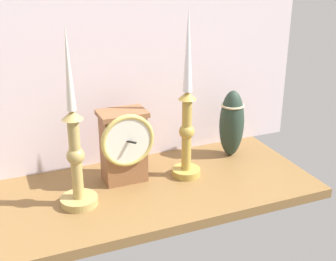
{
  "coord_description": "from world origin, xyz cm",
  "views": [
    {
      "loc": [
        -24.42,
        -93.31,
        54.89
      ],
      "look_at": [
        14.51,
        0.0,
        14.0
      ],
      "focal_mm": 49.5,
      "sensor_mm": 36.0,
      "label": 1
    }
  ],
  "objects_px": {
    "mantel_clock": "(124,145)",
    "candlestick_tall_left": "(187,118)",
    "candlestick_tall_center": "(75,153)",
    "tall_ceramic_vase": "(232,123)"
  },
  "relations": [
    {
      "from": "candlestick_tall_center",
      "to": "tall_ceramic_vase",
      "type": "distance_m",
      "value": 0.46
    },
    {
      "from": "mantel_clock",
      "to": "candlestick_tall_center",
      "type": "distance_m",
      "value": 0.15
    },
    {
      "from": "mantel_clock",
      "to": "candlestick_tall_left",
      "type": "bearing_deg",
      "value": -12.46
    },
    {
      "from": "tall_ceramic_vase",
      "to": "mantel_clock",
      "type": "bearing_deg",
      "value": -174.44
    },
    {
      "from": "candlestick_tall_left",
      "to": "candlestick_tall_center",
      "type": "distance_m",
      "value": 0.29
    },
    {
      "from": "mantel_clock",
      "to": "candlestick_tall_left",
      "type": "xyz_separation_m",
      "value": [
        0.15,
        -0.03,
        0.06
      ]
    },
    {
      "from": "mantel_clock",
      "to": "candlestick_tall_center",
      "type": "bearing_deg",
      "value": -152.07
    },
    {
      "from": "mantel_clock",
      "to": "candlestick_tall_left",
      "type": "distance_m",
      "value": 0.17
    },
    {
      "from": "candlestick_tall_center",
      "to": "tall_ceramic_vase",
      "type": "bearing_deg",
      "value": 12.65
    },
    {
      "from": "mantel_clock",
      "to": "candlestick_tall_left",
      "type": "relative_size",
      "value": 0.44
    }
  ]
}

